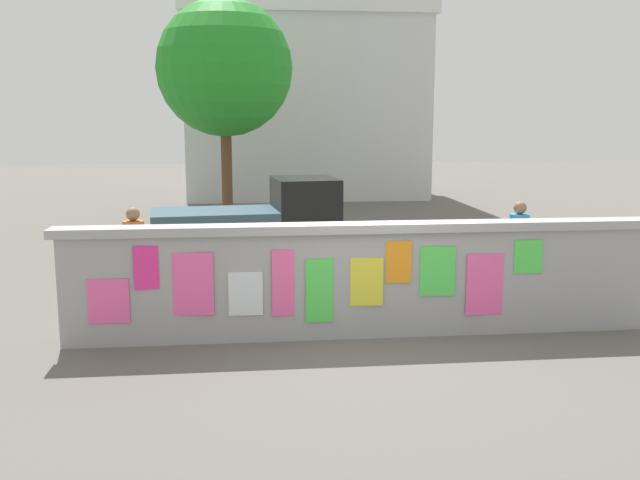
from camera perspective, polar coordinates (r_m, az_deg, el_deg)
The scene contains 10 objects.
ground at distance 17.81m, azimuth -0.90°, elevation 0.04°, with size 60.00×60.00×0.00m, color #605B56.
poster_wall at distance 9.86m, azimuth 3.45°, elevation -3.12°, with size 8.37×0.42×1.60m.
auto_rickshaw_truck at distance 14.04m, azimuth -5.19°, elevation 1.06°, with size 3.74×1.87×1.85m.
motorcycle at distance 13.57m, azimuth 8.90°, elevation -1.20°, with size 1.90×0.56×0.87m.
bicycle_near at distance 11.38m, azimuth 11.89°, elevation -3.94°, with size 1.71×0.44×0.95m.
bicycle_far at distance 11.02m, azimuth 0.88°, elevation -4.17°, with size 1.71×0.44×0.95m.
person_walking at distance 11.79m, azimuth -14.72°, elevation -0.49°, with size 0.37×0.37×1.62m.
person_bystander at distance 12.66m, azimuth 15.69°, elevation 0.16°, with size 0.46×0.46×1.62m.
tree_roadside at distance 21.05m, azimuth -7.70°, elevation 13.52°, with size 3.91×3.91×6.39m.
building_background at distance 28.29m, azimuth -1.31°, elevation 10.99°, with size 9.18×6.05×7.15m.
Camera 1 is at (-1.65, -9.47, 3.04)m, focal length 39.76 mm.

